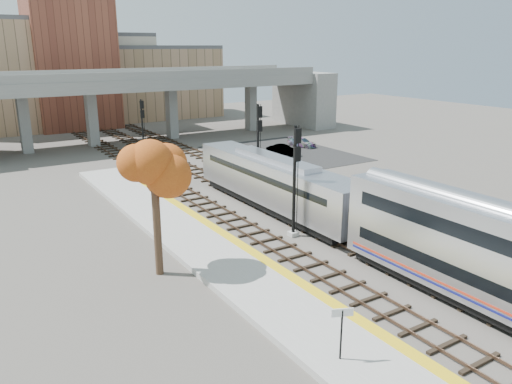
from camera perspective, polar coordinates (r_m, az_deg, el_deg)
ground at (r=31.41m, az=11.64°, el=-7.50°), size 160.00×160.00×0.00m
platform at (r=27.21m, az=0.33°, el=-10.64°), size 4.50×60.00×0.35m
yellow_strip at (r=28.09m, az=3.64°, el=-9.35°), size 0.70×60.00×0.01m
tracks at (r=41.12m, az=0.57°, el=-1.26°), size 10.70×95.00×0.25m
overpass at (r=70.44m, az=-11.28°, el=10.59°), size 54.00×12.00×9.50m
buildings_far at (r=89.75m, az=-18.74°, el=12.57°), size 43.00×21.00×20.60m
parking_lot at (r=60.65m, az=3.03°, el=4.45°), size 14.00×18.00×0.04m
locomotive at (r=39.04m, az=2.14°, el=1.13°), size 3.02×19.05×4.10m
signal_mast_near at (r=33.17m, az=4.47°, el=1.20°), size 0.60×0.64×7.61m
signal_mast_mid at (r=44.23m, az=0.26°, el=5.16°), size 0.60×0.64×7.70m
signal_mast_far at (r=58.68m, az=-12.81°, el=6.92°), size 0.60×0.64×6.77m
station_sign at (r=20.70m, az=9.78°, el=-14.55°), size 0.84×0.41×2.27m
tree at (r=27.45m, az=-11.59°, el=2.21°), size 3.60×3.60×8.05m
car_a at (r=52.92m, az=3.24°, el=3.31°), size 1.70×3.39×1.11m
car_b at (r=59.22m, az=3.10°, el=4.80°), size 3.25×3.99×1.28m
car_c at (r=64.66m, az=5.27°, el=5.68°), size 2.71×4.22×1.14m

